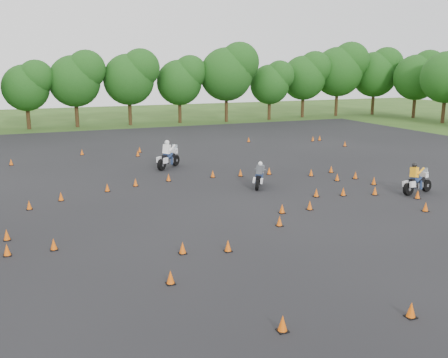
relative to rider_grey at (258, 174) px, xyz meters
The scene contains 7 objects.
ground 6.76m from the rider_grey, 116.79° to the right, with size 140.00×140.00×0.00m, color #2D5119.
asphalt_pad 3.13m from the rider_grey, behind, with size 62.00×62.00×0.00m, color black.
treeline 29.08m from the rider_grey, 88.40° to the left, with size 87.05×32.55×10.78m.
traffic_cones 2.97m from the rider_grey, behind, with size 36.70×33.30×0.45m.
rider_grey is the anchor object (origin of this frame).
rider_yellow 9.06m from the rider_grey, 31.78° to the right, with size 2.31×0.71×1.78m, color #FEA716, non-canonical shape.
rider_white 8.27m from the rider_grey, 113.67° to the left, with size 2.61×0.80×2.02m, color white, non-canonical shape.
Camera 1 is at (-9.84, -19.85, 7.10)m, focal length 40.00 mm.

